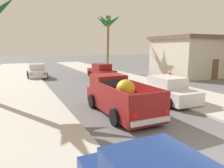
% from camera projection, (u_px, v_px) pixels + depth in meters
% --- Properties ---
extents(ground_plane, '(160.00, 160.00, 0.00)m').
position_uv_depth(ground_plane, '(213.00, 157.00, 6.36)').
color(ground_plane, slate).
extents(sidewalk_left, '(4.72, 60.00, 0.12)m').
position_uv_depth(sidewalk_left, '(17.00, 94.00, 14.87)').
color(sidewalk_left, beige).
rests_on(sidewalk_left, ground).
extents(sidewalk_right, '(4.72, 60.00, 0.12)m').
position_uv_depth(sidewalk_right, '(143.00, 83.00, 19.26)').
color(sidewalk_right, beige).
rests_on(sidewalk_right, ground).
extents(curb_left, '(0.16, 60.00, 0.10)m').
position_uv_depth(curb_left, '(31.00, 92.00, 15.27)').
color(curb_left, silver).
rests_on(curb_left, ground).
extents(curb_right, '(0.16, 60.00, 0.10)m').
position_uv_depth(curb_right, '(134.00, 84.00, 18.86)').
color(curb_right, silver).
rests_on(curb_right, ground).
extents(pickup_truck, '(2.25, 5.22, 1.87)m').
position_uv_depth(pickup_truck, '(119.00, 97.00, 10.63)').
color(pickup_truck, maroon).
rests_on(pickup_truck, ground).
extents(car_left_near, '(2.15, 4.32, 1.54)m').
position_uv_depth(car_left_near, '(101.00, 71.00, 23.17)').
color(car_left_near, maroon).
rests_on(car_left_near, ground).
extents(car_right_near, '(2.12, 4.30, 1.54)m').
position_uv_depth(car_right_near, '(37.00, 71.00, 22.99)').
color(car_right_near, silver).
rests_on(car_right_near, ground).
extents(car_right_mid, '(2.14, 4.31, 1.54)m').
position_uv_depth(car_right_mid, '(167.00, 90.00, 12.86)').
color(car_right_mid, silver).
rests_on(car_right_mid, ground).
extents(palm_tree_right_fore, '(3.54, 3.83, 7.47)m').
position_uv_depth(palm_tree_right_fore, '(108.00, 24.00, 27.18)').
color(palm_tree_right_fore, brown).
rests_on(palm_tree_right_fore, ground).
extents(roadside_house, '(7.98, 6.94, 4.56)m').
position_uv_depth(roadside_house, '(192.00, 56.00, 24.39)').
color(roadside_house, beige).
rests_on(roadside_house, ground).
extents(pedestrian, '(0.57, 0.44, 1.59)m').
position_uv_depth(pedestrian, '(169.00, 80.00, 15.72)').
color(pedestrian, gray).
rests_on(pedestrian, ground).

